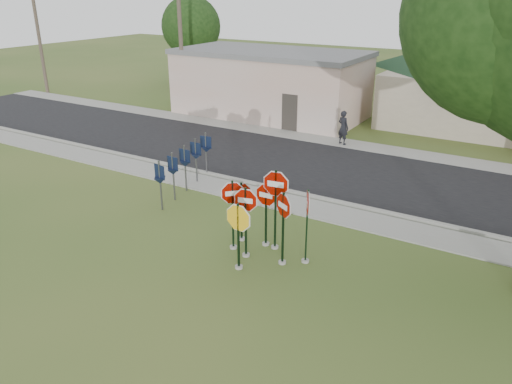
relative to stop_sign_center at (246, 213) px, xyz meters
The scene contains 20 objects.
ground 1.91m from the stop_sign_center, 73.08° to the right, with size 120.00×120.00×0.00m, color #395921.
sidewalk_near 4.62m from the stop_sign_center, 85.46° to the left, with size 60.00×1.60×0.06m, color gray.
road 8.99m from the stop_sign_center, 87.76° to the left, with size 60.00×7.00×0.04m, color black.
sidewalk_far 13.25m from the stop_sign_center, 88.49° to the left, with size 60.00×1.60×0.06m, color gray.
curb 5.56m from the stop_sign_center, 86.31° to the left, with size 60.00×0.20×0.14m, color gray.
stop_sign_center is the anchor object (origin of this frame).
stop_sign_yellow 0.78m from the stop_sign_center, 74.42° to the right, with size 1.17×0.24×2.28m.
stop_sign_left 0.66m from the stop_sign_center, 160.82° to the left, with size 0.74×0.71×2.47m.
stop_sign_right 1.22m from the stop_sign_center, ahead, with size 0.91×0.54×2.48m.
stop_sign_back_right 1.11m from the stop_sign_center, 59.96° to the left, with size 1.15×0.24×2.84m.
stop_sign_back_left 0.98m from the stop_sign_center, 79.95° to the left, with size 1.03×0.24×2.31m.
stop_sign_far_right 1.89m from the stop_sign_center, 19.42° to the left, with size 0.52×0.93×2.54m.
stop_sign_far_left 1.12m from the stop_sign_center, 129.78° to the left, with size 0.36×1.10×2.20m.
route_sign_row 6.08m from the stop_sign_center, 146.37° to the left, with size 1.43×4.63×2.00m.
building_stucco 18.96m from the stop_sign_center, 117.16° to the left, with size 12.20×6.20×4.20m.
building_house 21.10m from the stop_sign_center, 83.57° to the left, with size 11.60×11.60×6.20m.
utility_pole_near 19.90m from the stop_sign_center, 134.16° to the left, with size 2.20×0.26×9.50m.
utility_pole_far 31.19m from the stop_sign_center, 153.05° to the left, with size 2.20×0.26×9.00m.
bg_tree_left 30.34m from the stop_sign_center, 130.68° to the left, with size 4.90×4.90×7.35m.
pedestrian 13.04m from the stop_sign_center, 98.46° to the left, with size 0.67×0.44×1.83m, color black.
Camera 1 is at (7.08, -10.64, 7.95)m, focal length 35.00 mm.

